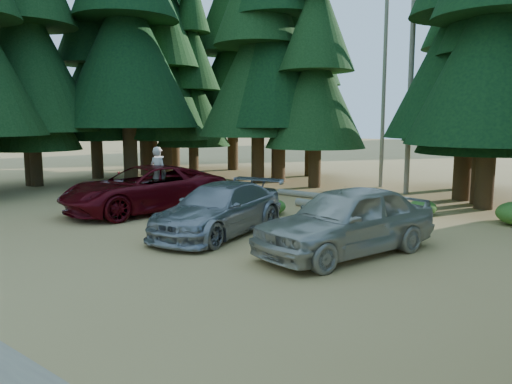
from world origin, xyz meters
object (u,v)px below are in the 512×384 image
log_right (350,209)px  log_left (186,192)px  silver_minivan_center (219,209)px  silver_minivan_right (346,220)px  log_mid (309,195)px  frisbee_player (158,173)px  red_pickup (145,189)px

log_right → log_left: bearing=-170.4°
log_left → silver_minivan_center: bearing=-29.9°
silver_minivan_center → silver_minivan_right: bearing=-4.5°
silver_minivan_right → log_mid: size_ratio=1.55×
log_left → silver_minivan_right: bearing=-16.2°
log_left → log_mid: 5.61m
frisbee_player → log_left: bearing=-68.6°
frisbee_player → log_left: frisbee_player is taller
silver_minivan_right → log_left: 11.51m
red_pickup → log_left: red_pickup is taller
silver_minivan_right → log_right: (-2.67, 5.08, -0.73)m
frisbee_player → log_right: bearing=-156.6°
frisbee_player → silver_minivan_center: bearing=152.4°
silver_minivan_center → log_left: 8.08m
red_pickup → log_mid: size_ratio=1.86×
silver_minivan_right → log_mid: (-5.89, 7.26, -0.75)m
frisbee_player → log_mid: bearing=-124.7°
log_right → red_pickup: bearing=-139.7°
red_pickup → log_right: red_pickup is taller
red_pickup → log_left: 4.23m
red_pickup → silver_minivan_right: 8.86m
log_left → log_right: 8.03m
silver_minivan_right → red_pickup: bearing=-169.3°
log_left → log_right: size_ratio=0.86×
log_mid → silver_minivan_right: bearing=-50.8°
silver_minivan_center → log_right: silver_minivan_center is taller
frisbee_player → log_right: 7.39m
red_pickup → silver_minivan_center: red_pickup is taller
frisbee_player → log_right: (6.14, 3.92, -1.27)m
red_pickup → frisbee_player: frisbee_player is taller
log_left → frisbee_player: bearing=-53.6°
log_right → silver_minivan_center: bearing=-100.8°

